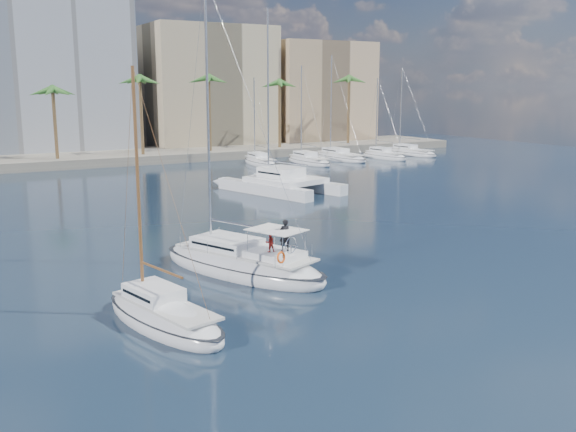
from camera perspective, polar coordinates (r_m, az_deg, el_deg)
ground at (r=37.38m, az=2.55°, el=-4.77°), size 160.00×160.00×0.00m
quay at (r=93.95m, az=-17.46°, el=4.91°), size 120.00×14.00×1.20m
building_beige at (r=108.51m, az=-7.15°, el=11.12°), size 20.00×14.00×20.00m
building_tan_right at (r=115.83m, az=2.61°, el=10.72°), size 18.00×12.00×18.00m
palm_centre at (r=89.52m, az=-17.29°, el=10.84°), size 3.60×3.60×12.30m
palm_right at (r=102.26m, az=2.03°, el=11.35°), size 3.60×3.60×12.30m
main_sloop at (r=36.65m, az=-4.11°, el=-4.26°), size 7.91×12.11×17.21m
small_sloop at (r=29.24m, az=-11.03°, el=-8.77°), size 4.48×8.73×11.99m
catamaran at (r=64.44m, az=-0.50°, el=3.16°), size 9.35×13.56×17.95m
seagull at (r=39.00m, az=-1.22°, el=-3.61°), size 1.13×0.49×0.21m
moored_yacht_a at (r=87.35m, az=-2.50°, el=4.57°), size 3.37×9.52×11.90m
moored_yacht_b at (r=88.73m, az=1.85°, el=4.68°), size 3.32×10.83×13.72m
moored_yacht_c at (r=93.87m, az=4.64°, el=5.02°), size 3.98×12.33×15.54m
moored_yacht_d at (r=96.04m, az=8.54°, el=5.08°), size 3.52×9.55×11.90m
moored_yacht_e at (r=101.64m, az=10.77°, el=5.35°), size 4.61×11.11×13.72m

